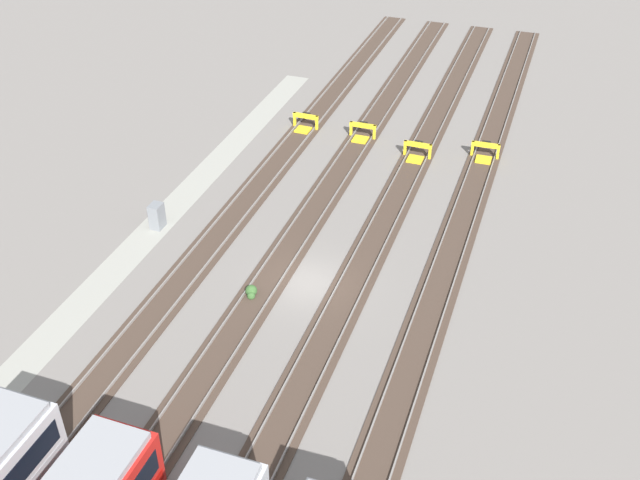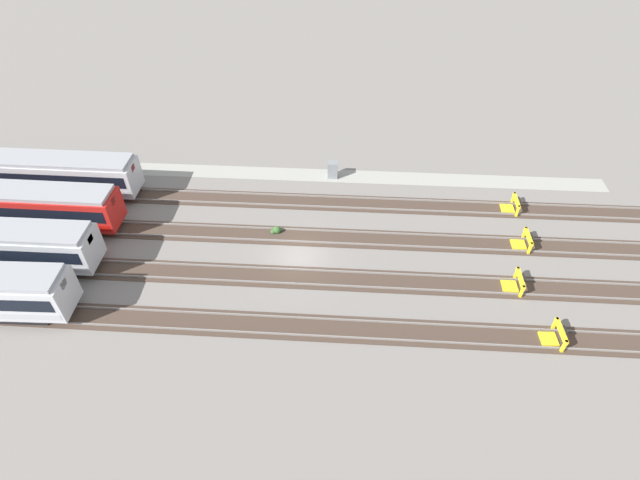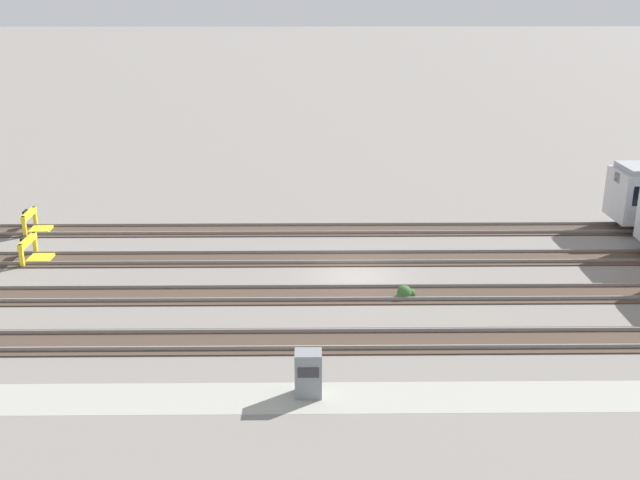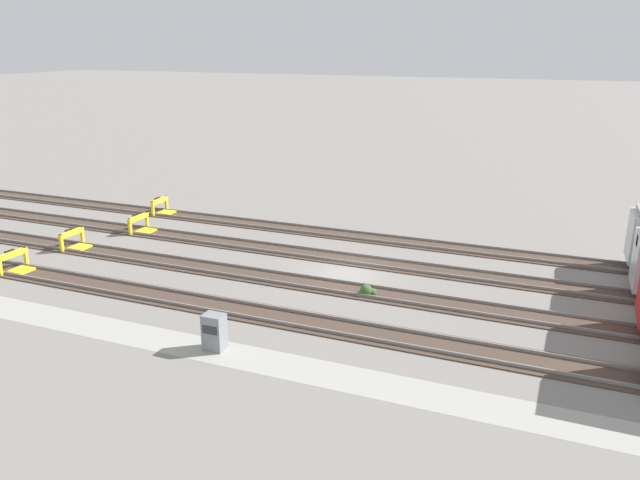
% 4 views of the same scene
% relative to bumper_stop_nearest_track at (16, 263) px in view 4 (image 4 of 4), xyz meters
% --- Properties ---
extents(ground_plane, '(400.00, 400.00, 0.00)m').
position_rel_bumper_stop_nearest_track_xyz_m(ground_plane, '(17.60, 6.79, -0.51)').
color(ground_plane, gray).
extents(service_walkway, '(54.00, 2.00, 0.01)m').
position_rel_bumper_stop_nearest_track_xyz_m(service_walkway, '(17.60, -4.07, -0.51)').
color(service_walkway, '#9E9E93').
rests_on(service_walkway, ground).
extents(rail_track_nearest, '(90.00, 2.23, 0.21)m').
position_rel_bumper_stop_nearest_track_xyz_m(rail_track_nearest, '(17.60, 0.01, -0.47)').
color(rail_track_nearest, '#47382D').
rests_on(rail_track_nearest, ground).
extents(rail_track_near_inner, '(90.00, 2.24, 0.21)m').
position_rel_bumper_stop_nearest_track_xyz_m(rail_track_near_inner, '(17.60, 4.53, -0.47)').
color(rail_track_near_inner, '#47382D').
rests_on(rail_track_near_inner, ground).
extents(rail_track_middle, '(90.00, 2.24, 0.21)m').
position_rel_bumper_stop_nearest_track_xyz_m(rail_track_middle, '(17.60, 9.06, -0.47)').
color(rail_track_middle, '#47382D').
rests_on(rail_track_middle, ground).
extents(rail_track_far_inner, '(90.00, 2.23, 0.21)m').
position_rel_bumper_stop_nearest_track_xyz_m(rail_track_far_inner, '(17.60, 13.58, -0.47)').
color(rail_track_far_inner, '#47382D').
rests_on(rail_track_far_inner, ground).
extents(bumper_stop_nearest_track, '(1.36, 2.01, 1.22)m').
position_rel_bumper_stop_nearest_track_xyz_m(bumper_stop_nearest_track, '(0.00, 0.00, 0.00)').
color(bumper_stop_nearest_track, yellow).
rests_on(bumper_stop_nearest_track, ground).
extents(bumper_stop_near_inner_track, '(1.34, 2.00, 1.22)m').
position_rel_bumper_stop_nearest_track_xyz_m(bumper_stop_near_inner_track, '(0.09, 4.53, 0.00)').
color(bumper_stop_near_inner_track, yellow).
rests_on(bumper_stop_near_inner_track, ground).
extents(bumper_stop_middle_track, '(1.35, 2.00, 1.22)m').
position_rel_bumper_stop_nearest_track_xyz_m(bumper_stop_middle_track, '(1.75, 9.05, 0.00)').
color(bumper_stop_middle_track, yellow).
rests_on(bumper_stop_middle_track, ground).
extents(bumper_stop_far_inner_track, '(1.37, 2.01, 1.22)m').
position_rel_bumper_stop_nearest_track_xyz_m(bumper_stop_far_inner_track, '(0.21, 13.59, 0.00)').
color(bumper_stop_far_inner_track, yellow).
rests_on(bumper_stop_far_inner_track, ground).
extents(electrical_cabinet, '(0.90, 0.73, 1.60)m').
position_rel_bumper_stop_nearest_track_xyz_m(electrical_cabinet, '(15.44, -3.87, 0.29)').
color(electrical_cabinet, gray).
rests_on(electrical_cabinet, ground).
extents(weed_clump, '(0.92, 0.70, 0.64)m').
position_rel_bumper_stop_nearest_track_xyz_m(weed_clump, '(19.64, 4.15, -0.27)').
color(weed_clump, '#38602D').
rests_on(weed_clump, ground).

